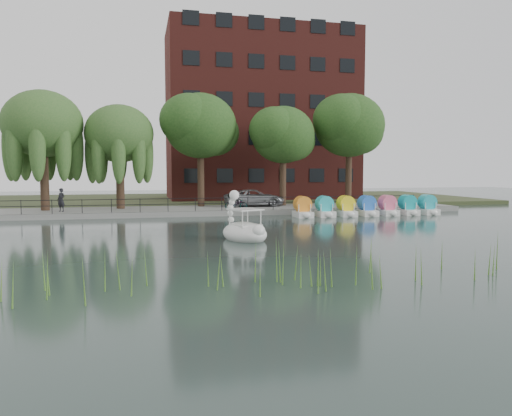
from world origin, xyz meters
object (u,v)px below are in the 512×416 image
object	(u,v)px
bicycle	(236,203)
minivan	(254,197)
pedestrian	(61,198)
swan_boat	(244,229)

from	to	relation	value
bicycle	minivan	bearing A→B (deg)	-26.52
pedestrian	swan_boat	distance (m)	18.07
bicycle	pedestrian	xyz separation A→B (m)	(-12.85, 1.14, 0.49)
bicycle	pedestrian	distance (m)	12.91
minivan	pedestrian	world-z (taller)	pedestrian
minivan	swan_boat	size ratio (longest dim) A/B	1.72
minivan	pedestrian	size ratio (longest dim) A/B	2.93
minivan	pedestrian	bearing A→B (deg)	98.68
pedestrian	swan_boat	world-z (taller)	swan_boat
bicycle	swan_boat	bearing A→B (deg)	179.33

